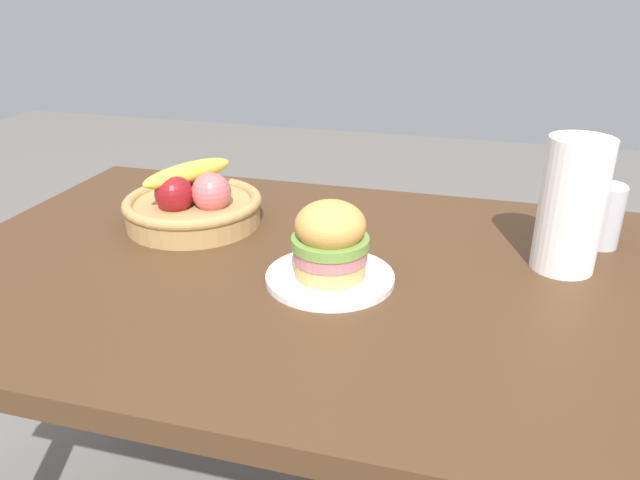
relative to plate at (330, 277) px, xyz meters
name	(u,v)px	position (x,y,z in m)	size (l,w,h in m)	color
dining_table	(313,314)	(-0.04, 0.05, -0.11)	(1.40, 0.90, 0.75)	#4C301C
plate	(330,277)	(0.00, 0.00, 0.00)	(0.22, 0.22, 0.01)	white
sandwich	(330,240)	(0.00, 0.00, 0.07)	(0.13, 0.13, 0.13)	#DBAD60
soda_can	(605,216)	(0.47, 0.28, 0.06)	(0.07, 0.07, 0.13)	silver
fruit_basket	(193,204)	(-0.34, 0.17, 0.04)	(0.29, 0.29, 0.13)	tan
paper_towel_roll	(572,206)	(0.39, 0.16, 0.11)	(0.11, 0.11, 0.24)	white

